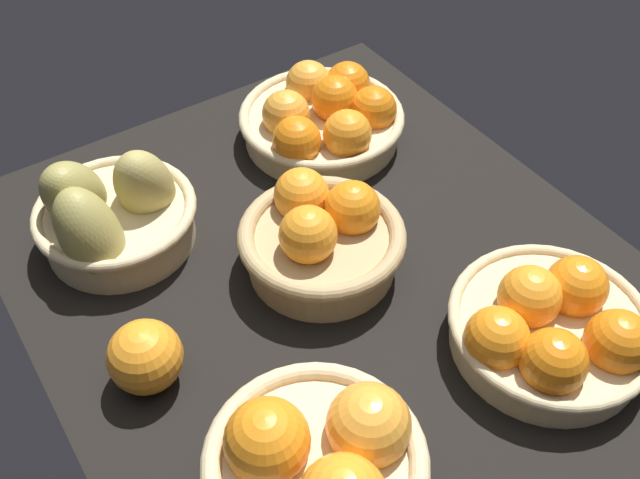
{
  "coord_description": "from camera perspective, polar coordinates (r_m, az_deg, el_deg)",
  "views": [
    {
      "loc": [
        -49.6,
        34.75,
        72.81
      ],
      "look_at": [
        2.39,
        -0.22,
        7.0
      ],
      "focal_mm": 40.6,
      "sensor_mm": 36.0,
      "label": 1
    }
  ],
  "objects": [
    {
      "name": "basket_far_right_pears",
      "position": [
        0.96,
        -16.07,
        1.95
      ],
      "size": [
        21.29,
        21.6,
        15.23
      ],
      "color": "#D3BC8C",
      "rests_on": "market_tray"
    },
    {
      "name": "market_tray",
      "position": [
        0.94,
        0.71,
        -3.26
      ],
      "size": [
        84.0,
        72.0,
        3.0
      ],
      "primitive_type": "cube",
      "color": "black",
      "rests_on": "ground"
    },
    {
      "name": "loose_orange_front_gap",
      "position": [
        0.82,
        -13.61,
        -8.97
      ],
      "size": [
        8.35,
        8.35,
        8.35
      ],
      "primitive_type": "sphere",
      "color": "orange",
      "rests_on": "market_tray"
    },
    {
      "name": "basket_near_left",
      "position": [
        0.86,
        17.74,
        -6.64
      ],
      "size": [
        23.47,
        23.47,
        9.92
      ],
      "color": "#D3BC8C",
      "rests_on": "market_tray"
    },
    {
      "name": "basket_near_right",
      "position": [
        1.1,
        0.33,
        9.62
      ],
      "size": [
        24.93,
        24.93,
        9.96
      ],
      "color": "#D3BC8C",
      "rests_on": "market_tray"
    },
    {
      "name": "basket_center",
      "position": [
        0.9,
        -0.07,
        0.15
      ],
      "size": [
        21.03,
        21.03,
        11.57
      ],
      "color": "tan",
      "rests_on": "market_tray"
    },
    {
      "name": "basket_far_left",
      "position": [
        0.72,
        -0.07,
        -17.31
      ],
      "size": [
        21.94,
        21.94,
        11.5
      ],
      "color": "#D3BC8C",
      "rests_on": "market_tray"
    }
  ]
}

